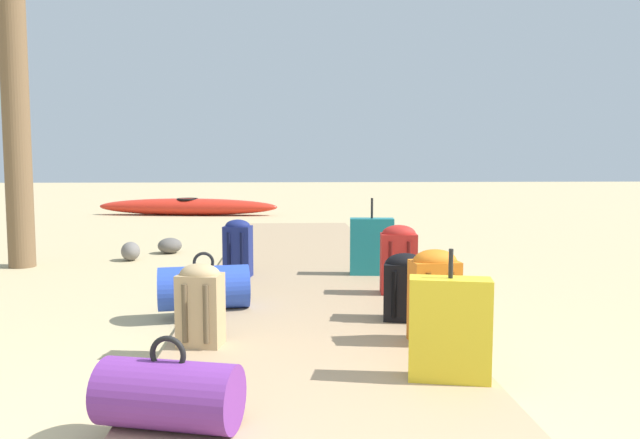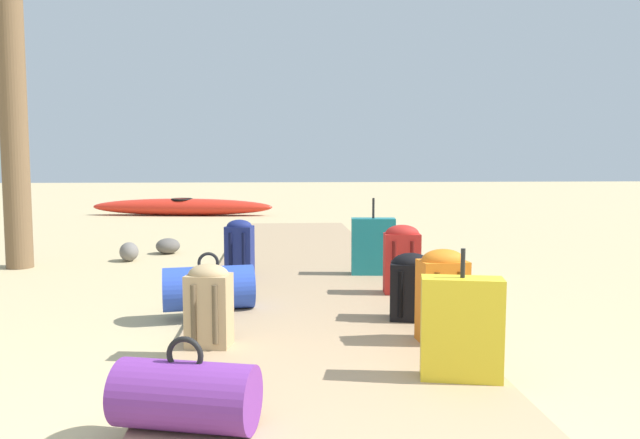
{
  "view_description": "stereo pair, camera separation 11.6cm",
  "coord_description": "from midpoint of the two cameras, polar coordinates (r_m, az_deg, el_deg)",
  "views": [
    {
      "loc": [
        -0.16,
        -1.76,
        1.22
      ],
      "look_at": [
        0.22,
        5.12,
        0.55
      ],
      "focal_mm": 33.63,
      "sensor_mm": 36.0,
      "label": 1
    },
    {
      "loc": [
        -0.28,
        -1.76,
        1.22
      ],
      "look_at": [
        0.22,
        5.12,
        0.55
      ],
      "focal_mm": 33.63,
      "sensor_mm": 36.0,
      "label": 2
    }
  ],
  "objects": [
    {
      "name": "duffel_bag_blue",
      "position": [
        4.73,
        -10.29,
        -6.37
      ],
      "size": [
        0.73,
        0.44,
        0.45
      ],
      "color": "#2847B7",
      "rests_on": "boardwalk"
    },
    {
      "name": "backpack_red",
      "position": [
        5.22,
        8.12,
        -3.61
      ],
      "size": [
        0.32,
        0.23,
        0.6
      ],
      "color": "red",
      "rests_on": "boardwalk"
    },
    {
      "name": "rock_left_far",
      "position": [
        7.74,
        -17.17,
        -2.9
      ],
      "size": [
        0.28,
        0.33,
        0.23
      ],
      "primitive_type": "ellipsoid",
      "rotation": [
        0.0,
        0.0,
        1.79
      ],
      "color": "slate",
      "rests_on": "ground"
    },
    {
      "name": "backpack_navy",
      "position": [
        5.96,
        -7.27,
        -2.6
      ],
      "size": [
        0.29,
        0.25,
        0.57
      ],
      "color": "navy",
      "rests_on": "boardwalk"
    },
    {
      "name": "duffel_bag_purple",
      "position": [
        2.72,
        -12.96,
        -15.91
      ],
      "size": [
        0.65,
        0.43,
        0.41
      ],
      "color": "#6B2D84",
      "rests_on": "boardwalk"
    },
    {
      "name": "rock_left_near",
      "position": [
        8.21,
        -13.71,
        -2.43
      ],
      "size": [
        0.44,
        0.44,
        0.21
      ],
      "primitive_type": "ellipsoid",
      "rotation": [
        0.0,
        0.0,
        2.34
      ],
      "color": "#5B5651",
      "rests_on": "ground"
    },
    {
      "name": "boardwalk",
      "position": [
        6.52,
        -1.17,
        -4.87
      ],
      "size": [
        1.84,
        9.3,
        0.08
      ],
      "primitive_type": "cube",
      "color": "tan",
      "rests_on": "ground"
    },
    {
      "name": "backpack_tan",
      "position": [
        3.79,
        -10.46,
        -7.8
      ],
      "size": [
        0.3,
        0.24,
        0.51
      ],
      "color": "tan",
      "rests_on": "boardwalk"
    },
    {
      "name": "backpack_black",
      "position": [
        4.38,
        8.85,
        -6.17
      ],
      "size": [
        0.33,
        0.28,
        0.48
      ],
      "color": "black",
      "rests_on": "boardwalk"
    },
    {
      "name": "backpack_orange",
      "position": [
        3.86,
        11.68,
        -6.94
      ],
      "size": [
        0.31,
        0.24,
        0.59
      ],
      "color": "orange",
      "rests_on": "boardwalk"
    },
    {
      "name": "suitcase_yellow",
      "position": [
        3.25,
        13.24,
        -10.11
      ],
      "size": [
        0.44,
        0.25,
        0.69
      ],
      "color": "gold",
      "rests_on": "boardwalk"
    },
    {
      "name": "ground_plane",
      "position": [
        5.62,
        -0.84,
        -6.98
      ],
      "size": [
        60.0,
        60.0,
        0.0
      ],
      "primitive_type": "plane",
      "color": "tan"
    },
    {
      "name": "kayak",
      "position": [
        13.96,
        -12.25,
        1.2
      ],
      "size": [
        4.18,
        1.15,
        0.39
      ],
      "color": "red",
      "rests_on": "ground"
    },
    {
      "name": "suitcase_teal",
      "position": [
        6.07,
        5.48,
        -2.56
      ],
      "size": [
        0.45,
        0.23,
        0.77
      ],
      "color": "#197A7F",
      "rests_on": "boardwalk"
    }
  ]
}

